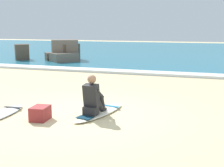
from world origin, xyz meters
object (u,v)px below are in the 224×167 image
surfboard_main (100,112)px  surfboard_spare_near (1,114)px  beach_bag (40,113)px  surfer_seated (93,99)px

surfboard_main → surfboard_spare_near: bearing=-158.3°
surfboard_main → beach_bag: size_ratio=4.35×
surfer_seated → beach_bag: size_ratio=1.97×
surfboard_spare_near → beach_bag: 1.12m
surfer_seated → surfboard_spare_near: (-2.15, -0.62, -0.40)m
surfer_seated → surfboard_spare_near: bearing=-163.9°
surfboard_main → surfboard_spare_near: 2.39m
surfer_seated → beach_bag: surfer_seated is taller
surfboard_main → beach_bag: bearing=-140.0°
surfboard_main → surfboard_spare_near: size_ratio=1.16×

